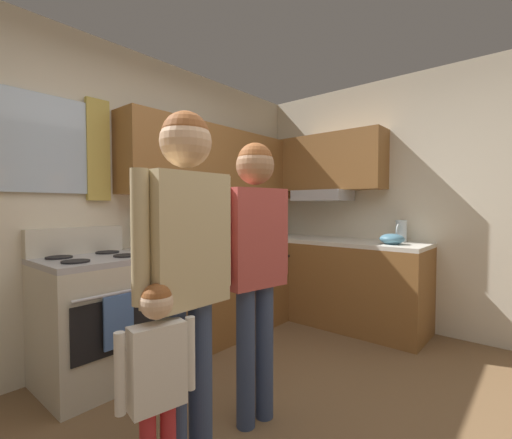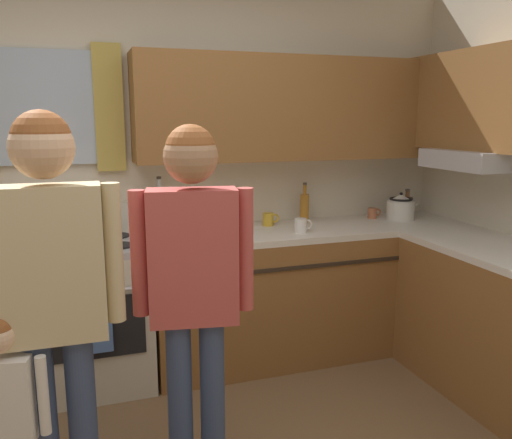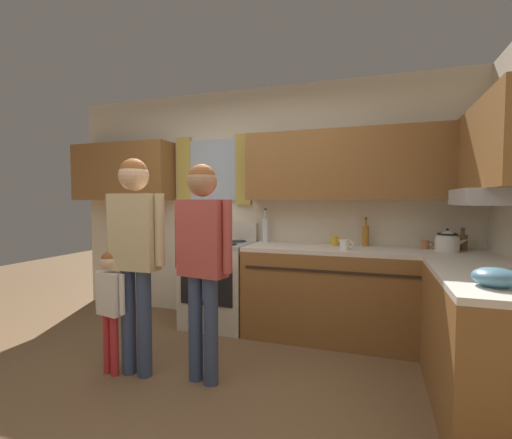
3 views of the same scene
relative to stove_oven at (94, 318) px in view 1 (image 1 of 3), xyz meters
name	(u,v)px [view 1 (image 1 of 3)]	position (x,y,z in m)	size (l,w,h in m)	color
back_wall_unit	(118,182)	(0.34, 0.27, 1.00)	(4.60, 0.42, 2.60)	beige
right_wall_unit	(418,193)	(2.59, -1.45, 0.92)	(0.52, 4.05, 2.60)	beige
kitchen_counter_run	(282,284)	(1.78, -0.37, -0.02)	(2.23, 1.94, 0.90)	brown
stove_oven	(94,318)	(0.00, 0.00, 0.00)	(0.69, 0.67, 1.10)	beige
bottle_oil_amber	(225,229)	(1.51, 0.20, 0.54)	(0.06, 0.06, 0.29)	#B27223
bottle_squat_brown	(275,229)	(2.36, 0.17, 0.51)	(0.08, 0.08, 0.21)	brown
bottle_tall_clear	(138,232)	(0.47, 0.19, 0.57)	(0.07, 0.07, 0.37)	silver
mug_mustard_yellow	(208,237)	(1.21, 0.15, 0.48)	(0.12, 0.08, 0.09)	gold
mug_ceramic_white	(237,238)	(1.34, -0.14, 0.48)	(0.13, 0.08, 0.09)	white
cup_terracotta	(260,233)	(2.05, 0.16, 0.47)	(0.11, 0.07, 0.08)	#B76642
stovetop_kettle	(276,228)	(2.21, 0.04, 0.53)	(0.27, 0.20, 0.21)	silver
water_pitcher	(401,231)	(2.47, -1.33, 0.54)	(0.19, 0.11, 0.22)	silver
mixing_bowl	(392,239)	(2.21, -1.33, 0.48)	(0.22, 0.22, 0.10)	teal
adult_holding_child	(187,253)	(-0.14, -1.23, 0.59)	(0.52, 0.23, 1.67)	#38476B
adult_in_plaid	(255,248)	(0.40, -1.17, 0.55)	(0.50, 0.22, 1.62)	#38476B
small_child	(157,374)	(-0.34, -1.29, 0.13)	(0.32, 0.13, 0.96)	red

